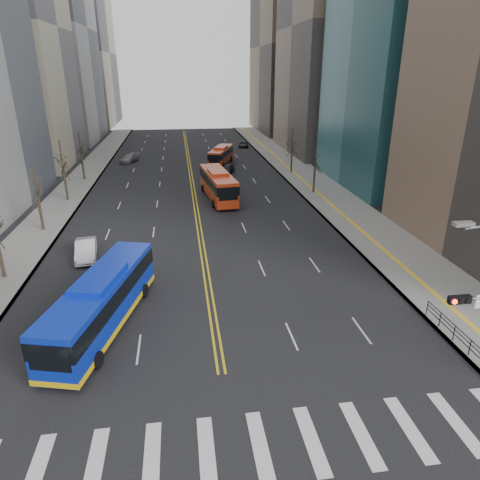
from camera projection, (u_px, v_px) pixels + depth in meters
name	position (u px, v px, depth m)	size (l,w,h in m)	color
ground	(234.00, 449.00, 18.82)	(220.00, 220.00, 0.00)	black
sidewalk_right	(313.00, 183.00, 62.46)	(7.00, 130.00, 0.15)	gray
sidewalk_left	(71.00, 192.00, 57.99)	(5.00, 130.00, 0.15)	gray
crosswalk	(234.00, 449.00, 18.82)	(26.70, 4.00, 0.01)	silver
centerline	(190.00, 172.00, 69.38)	(0.55, 100.00, 0.01)	gold
office_towers	(182.00, 17.00, 72.93)	(83.00, 134.00, 58.00)	gray
pedestrian_railing	(454.00, 331.00, 25.91)	(0.06, 6.06, 1.02)	black
street_trees	(131.00, 172.00, 47.83)	(35.20, 47.20, 7.60)	black
blue_bus	(102.00, 300.00, 27.12)	(5.84, 12.89, 3.66)	#0C27B6
red_bus_near	(218.00, 183.00, 54.48)	(4.00, 11.97, 3.71)	red
red_bus_far	(221.00, 154.00, 74.38)	(5.37, 10.14, 3.18)	red
car_white	(86.00, 250.00, 37.63)	(1.68, 4.81, 1.59)	silver
car_dark_mid	(228.00, 169.00, 68.61)	(1.67, 4.14, 1.41)	black
car_silver	(129.00, 158.00, 76.78)	(1.99, 4.89, 1.42)	gray
car_dark_far	(243.00, 144.00, 91.73)	(1.98, 4.28, 1.19)	black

